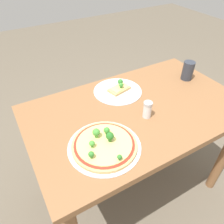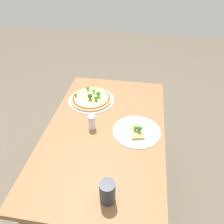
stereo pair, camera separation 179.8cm
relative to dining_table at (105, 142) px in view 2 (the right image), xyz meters
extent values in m
plane|color=brown|center=(0.00, 0.00, -0.64)|extent=(8.00, 8.00, 0.00)
cube|color=brown|center=(0.00, 0.00, 0.10)|extent=(1.18, 0.71, 0.04)
cylinder|color=brown|center=(0.53, -0.30, -0.28)|extent=(0.06, 0.06, 0.72)
cylinder|color=brown|center=(0.53, 0.30, -0.28)|extent=(0.06, 0.06, 0.72)
cylinder|color=silver|center=(0.29, 0.15, 0.12)|extent=(0.33, 0.33, 0.00)
cylinder|color=tan|center=(0.29, 0.15, 0.12)|extent=(0.29, 0.29, 0.01)
cylinder|color=#A82D1E|center=(0.29, 0.15, 0.13)|extent=(0.27, 0.27, 0.00)
cylinder|color=#EACC75|center=(0.29, 0.15, 0.14)|extent=(0.24, 0.24, 0.00)
sphere|color=#3D8933|center=(0.25, 0.11, 0.16)|extent=(0.03, 0.03, 0.03)
cylinder|color=#488E3A|center=(0.25, 0.11, 0.14)|extent=(0.01, 0.01, 0.01)
sphere|color=#479338|center=(0.34, 0.15, 0.16)|extent=(0.03, 0.03, 0.03)
cylinder|color=#51973E|center=(0.34, 0.15, 0.14)|extent=(0.01, 0.01, 0.01)
sphere|color=#479338|center=(0.30, 0.10, 0.17)|extent=(0.03, 0.03, 0.03)
cylinder|color=#51973E|center=(0.30, 0.10, 0.15)|extent=(0.02, 0.02, 0.02)
sphere|color=#286B23|center=(0.26, 0.15, 0.17)|extent=(0.04, 0.04, 0.04)
cylinder|color=#37742D|center=(0.26, 0.15, 0.15)|extent=(0.02, 0.02, 0.02)
sphere|color=#337A2D|center=(0.28, 0.26, 0.16)|extent=(0.02, 0.02, 0.02)
cylinder|color=#3F8136|center=(0.28, 0.26, 0.14)|extent=(0.01, 0.01, 0.01)
sphere|color=#337A2D|center=(0.37, 0.20, 0.16)|extent=(0.03, 0.03, 0.03)
cylinder|color=#3F8136|center=(0.37, 0.20, 0.14)|extent=(0.01, 0.01, 0.01)
cylinder|color=silver|center=(0.01, -0.19, 0.12)|extent=(0.29, 0.29, 0.00)
cube|color=tan|center=(0.00, -0.19, 0.13)|extent=(0.14, 0.10, 0.02)
cube|color=#EACC75|center=(0.00, -0.19, 0.14)|extent=(0.12, 0.09, 0.00)
sphere|color=#3D8933|center=(-0.01, -0.18, 0.16)|extent=(0.03, 0.03, 0.03)
cylinder|color=#488E3A|center=(-0.01, -0.18, 0.14)|extent=(0.01, 0.01, 0.01)
sphere|color=#337A2D|center=(-0.02, -0.20, 0.16)|extent=(0.03, 0.03, 0.03)
cylinder|color=#3F8136|center=(-0.02, -0.20, 0.14)|extent=(0.01, 0.01, 0.01)
cylinder|color=#2D333D|center=(-0.45, -0.09, 0.17)|extent=(0.07, 0.07, 0.12)
cylinder|color=silver|center=(0.00, 0.08, 0.15)|extent=(0.04, 0.04, 0.08)
cylinder|color=#B2B2B7|center=(0.00, 0.08, 0.20)|extent=(0.04, 0.04, 0.01)
camera|label=1|loc=(0.58, 0.73, 0.85)|focal=35.00mm
camera|label=2|loc=(-0.95, -0.20, 1.02)|focal=35.00mm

